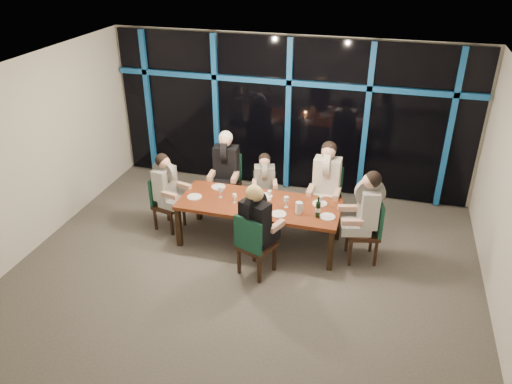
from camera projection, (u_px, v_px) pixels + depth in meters
room at (244, 148)px, 6.74m from camera, size 7.04×7.00×3.02m
window_wall at (289, 113)px, 9.45m from camera, size 6.86×0.43×2.94m
dining_table at (259, 207)px, 8.05m from camera, size 2.60×1.00×0.75m
chair_far_left at (227, 179)px, 9.14m from camera, size 0.53×0.53×1.05m
chair_far_mid at (264, 193)px, 8.90m from camera, size 0.49×0.49×0.85m
chair_far_right at (326, 194)px, 8.61m from camera, size 0.51×0.51×1.08m
chair_end_left at (164, 200)px, 8.56m from camera, size 0.53×0.53×0.95m
chair_end_right at (369, 227)px, 7.68m from camera, size 0.59×0.59×1.04m
chair_near_mid at (253, 243)px, 7.31m from camera, size 0.62×0.62×1.03m
diner_far_left at (226, 161)px, 8.87m from camera, size 0.55×0.67×1.02m
diner_far_mid at (264, 178)px, 8.67m from camera, size 0.49×0.58×0.83m
diner_far_right at (327, 174)px, 8.33m from camera, size 0.54×0.67×1.05m
diner_end_left at (166, 181)px, 8.35m from camera, size 0.64×0.54×0.93m
diner_end_right at (366, 204)px, 7.49m from camera, size 0.70×0.59×1.02m
diner_near_mid at (257, 217)px, 7.18m from camera, size 0.63×0.70×1.00m
plate_far_left at (218, 187)px, 8.49m from camera, size 0.24×0.24×0.01m
plate_far_mid at (265, 196)px, 8.20m from camera, size 0.24×0.24×0.01m
plate_far_right at (320, 204)px, 7.98m from camera, size 0.24×0.24×0.01m
plate_end_left at (194, 197)px, 8.18m from camera, size 0.24×0.24×0.01m
plate_end_right at (327, 217)px, 7.61m from camera, size 0.24×0.24×0.01m
plate_near_mid at (279, 214)px, 7.69m from camera, size 0.24×0.24×0.01m
wine_bottle at (318, 209)px, 7.57m from camera, size 0.08×0.08×0.34m
water_pitcher at (299, 208)px, 7.67m from camera, size 0.12×0.11×0.19m
tea_light at (252, 208)px, 7.85m from camera, size 0.05×0.05×0.03m
wine_glass_a at (235, 196)px, 7.97m from camera, size 0.06×0.06×0.16m
wine_glass_b at (270, 193)px, 8.04m from camera, size 0.07×0.07×0.17m
wine_glass_c at (286, 200)px, 7.83m from camera, size 0.07×0.07×0.18m
wine_glass_d at (220, 190)px, 8.11m from camera, size 0.07×0.07×0.19m
wine_glass_e at (321, 199)px, 7.86m from camera, size 0.07×0.07×0.18m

